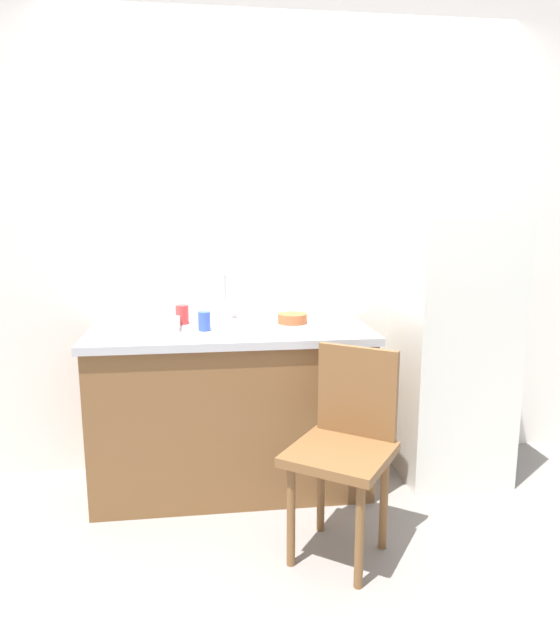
# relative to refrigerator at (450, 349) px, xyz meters

# --- Properties ---
(ground_plane) EXTENTS (8.00, 8.00, 0.00)m
(ground_plane) POSITION_rel_refrigerator_xyz_m (-0.85, -0.67, -0.71)
(ground_plane) COLOR gray
(back_wall) EXTENTS (4.80, 0.10, 2.64)m
(back_wall) POSITION_rel_refrigerator_xyz_m (-0.85, 0.33, 0.61)
(back_wall) COLOR white
(back_wall) RESTS_ON ground_plane
(cabinet_base) EXTENTS (1.41, 0.60, 0.83)m
(cabinet_base) POSITION_rel_refrigerator_xyz_m (-1.21, -0.02, -0.30)
(cabinet_base) COLOR brown
(cabinet_base) RESTS_ON ground_plane
(countertop) EXTENTS (1.45, 0.64, 0.04)m
(countertop) POSITION_rel_refrigerator_xyz_m (-1.21, -0.02, 0.13)
(countertop) COLOR #B7B7BC
(countertop) RESTS_ON cabinet_base
(faucet) EXTENTS (0.02, 0.02, 0.25)m
(faucet) POSITION_rel_refrigerator_xyz_m (-1.23, 0.23, 0.28)
(faucet) COLOR #B7B7BC
(faucet) RESTS_ON countertop
(refrigerator) EXTENTS (0.56, 0.56, 1.43)m
(refrigerator) POSITION_rel_refrigerator_xyz_m (0.00, 0.00, 0.00)
(refrigerator) COLOR silver
(refrigerator) RESTS_ON ground_plane
(chair) EXTENTS (0.56, 0.56, 0.89)m
(chair) POSITION_rel_refrigerator_xyz_m (-0.76, -0.68, -0.21)
(chair) COLOR brown
(chair) RESTS_ON ground_plane
(dish_tray) EXTENTS (0.28, 0.20, 0.05)m
(dish_tray) POSITION_rel_refrigerator_xyz_m (-1.61, 0.03, 0.18)
(dish_tray) COLOR white
(dish_tray) RESTS_ON countertop
(terracotta_bowl) EXTENTS (0.16, 0.16, 0.05)m
(terracotta_bowl) POSITION_rel_refrigerator_xyz_m (-0.87, 0.09, 0.18)
(terracotta_bowl) COLOR #B25B33
(terracotta_bowl) RESTS_ON countertop
(cup_blue) EXTENTS (0.06, 0.06, 0.10)m
(cup_blue) POSITION_rel_refrigerator_xyz_m (-1.35, -0.04, 0.20)
(cup_blue) COLOR blue
(cup_blue) RESTS_ON countertop
(cup_red) EXTENTS (0.07, 0.07, 0.10)m
(cup_red) POSITION_rel_refrigerator_xyz_m (-1.46, 0.15, 0.20)
(cup_red) COLOR red
(cup_red) RESTS_ON countertop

